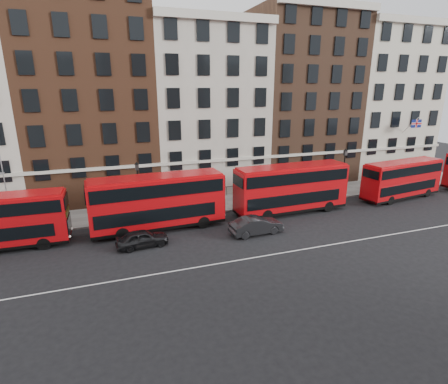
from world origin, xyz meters
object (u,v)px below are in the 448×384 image
object	(u,v)px
bus_d	(402,179)
traffic_light	(411,169)
bus_b	(157,201)
car_front	(256,225)
car_rear	(142,238)
bus_c	(291,188)

from	to	relation	value
bus_d	traffic_light	world-z (taller)	bus_d
bus_b	traffic_light	bearing A→B (deg)	2.74
car_front	bus_d	bearing A→B (deg)	-82.38
bus_d	traffic_light	bearing A→B (deg)	25.93
bus_d	car_rear	world-z (taller)	bus_d
bus_d	car_front	xyz separation A→B (m)	(-19.13, -3.75, -1.51)
bus_c	car_front	world-z (taller)	bus_c
bus_b	car_front	world-z (taller)	bus_b
bus_d	car_rear	distance (m)	28.72
bus_b	bus_d	world-z (taller)	bus_b
car_rear	car_front	bearing A→B (deg)	-98.97
bus_b	car_rear	distance (m)	4.04
bus_d	traffic_light	xyz separation A→B (m)	(4.21, 2.80, 0.18)
bus_b	traffic_light	xyz separation A→B (m)	(30.95, 2.80, -0.12)
car_rear	bus_b	bearing A→B (deg)	-34.56
bus_c	traffic_light	world-z (taller)	bus_c
bus_b	bus_c	world-z (taller)	bus_b
bus_b	bus_c	xyz separation A→B (m)	(12.93, 0.00, -0.02)
bus_c	traffic_light	bearing A→B (deg)	7.04
bus_b	car_rear	bearing A→B (deg)	-121.96
car_front	traffic_light	world-z (taller)	traffic_light
bus_c	traffic_light	size ratio (longest dim) A/B	3.48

